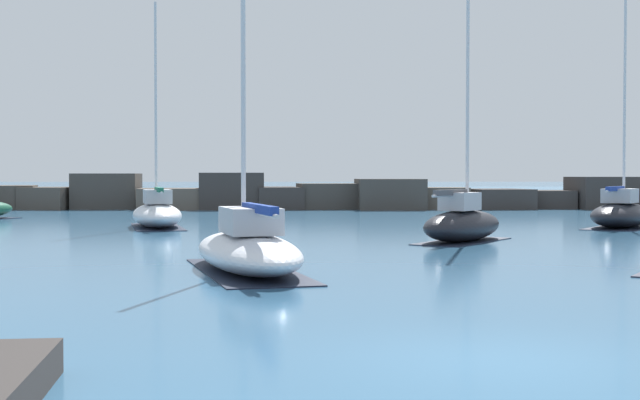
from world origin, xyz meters
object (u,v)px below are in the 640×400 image
(sailboat_moored_1, at_px, (462,223))
(sailboat_moored_2, at_px, (621,213))
(sailboat_moored_0, at_px, (157,213))
(sailboat_moored_5, at_px, (248,248))

(sailboat_moored_1, xyz_separation_m, sailboat_moored_2, (8.87, 7.97, -0.01))
(sailboat_moored_0, distance_m, sailboat_moored_1, 15.37)
(sailboat_moored_0, xyz_separation_m, sailboat_moored_2, (21.12, -1.32, 0.03))
(sailboat_moored_2, height_order, sailboat_moored_5, sailboat_moored_2)
(sailboat_moored_0, height_order, sailboat_moored_5, sailboat_moored_0)
(sailboat_moored_0, bearing_deg, sailboat_moored_2, -3.57)
(sailboat_moored_1, height_order, sailboat_moored_2, sailboat_moored_2)
(sailboat_moored_0, bearing_deg, sailboat_moored_5, -75.43)
(sailboat_moored_0, distance_m, sailboat_moored_2, 21.16)
(sailboat_moored_0, xyz_separation_m, sailboat_moored_5, (4.93, -18.98, -0.08))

